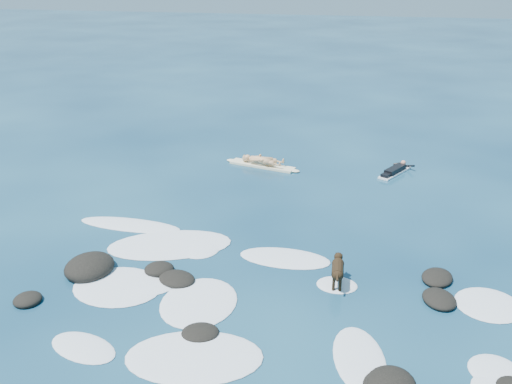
# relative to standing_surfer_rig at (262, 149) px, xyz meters

# --- Properties ---
(ground) EXTENTS (160.00, 160.00, 0.00)m
(ground) POSITION_rel_standing_surfer_rig_xyz_m (2.26, -8.97, -0.76)
(ground) COLOR #0A2642
(ground) RESTS_ON ground
(reef_rocks) EXTENTS (15.00, 6.63, 0.59)m
(reef_rocks) POSITION_rel_standing_surfer_rig_xyz_m (0.75, -10.78, -0.66)
(reef_rocks) COLOR black
(reef_rocks) RESTS_ON ground
(breaking_foam) EXTENTS (13.48, 7.74, 0.12)m
(breaking_foam) POSITION_rel_standing_surfer_rig_xyz_m (0.82, -9.65, -0.75)
(breaking_foam) COLOR white
(breaking_foam) RESTS_ON ground
(standing_surfer_rig) EXTENTS (3.35, 1.25, 1.93)m
(standing_surfer_rig) POSITION_rel_standing_surfer_rig_xyz_m (0.00, 0.00, 0.00)
(standing_surfer_rig) COLOR #FAF2C8
(standing_surfer_rig) RESTS_ON ground
(paddling_surfer_rig) EXTENTS (1.47, 2.08, 0.38)m
(paddling_surfer_rig) POSITION_rel_standing_surfer_rig_xyz_m (5.45, 0.34, -0.63)
(paddling_surfer_rig) COLOR white
(paddling_surfer_rig) RESTS_ON ground
(dog) EXTENTS (0.37, 1.29, 0.82)m
(dog) POSITION_rel_standing_surfer_rig_xyz_m (3.85, -8.85, -0.22)
(dog) COLOR black
(dog) RESTS_ON ground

